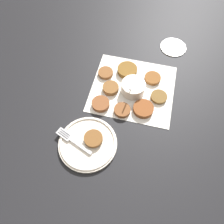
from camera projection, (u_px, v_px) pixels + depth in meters
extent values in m
plane|color=black|center=(133.00, 87.00, 0.94)|extent=(4.00, 4.00, 0.00)
cube|color=white|center=(133.00, 88.00, 0.93)|extent=(0.39, 0.36, 0.00)
cylinder|color=silver|center=(133.00, 87.00, 0.90)|extent=(0.10, 0.10, 0.05)
cylinder|color=orange|center=(133.00, 89.00, 0.91)|extent=(0.08, 0.08, 0.03)
cone|color=silver|center=(145.00, 86.00, 0.89)|extent=(0.02, 0.02, 0.02)
cylinder|color=silver|center=(131.00, 89.00, 0.87)|extent=(0.02, 0.06, 0.08)
cylinder|color=brown|center=(106.00, 73.00, 0.96)|extent=(0.07, 0.07, 0.02)
cylinder|color=brown|center=(159.00, 97.00, 0.90)|extent=(0.07, 0.07, 0.01)
cylinder|color=brown|center=(111.00, 88.00, 0.92)|extent=(0.07, 0.07, 0.02)
cylinder|color=brown|center=(153.00, 78.00, 0.95)|extent=(0.07, 0.07, 0.02)
cylinder|color=brown|center=(143.00, 109.00, 0.87)|extent=(0.08, 0.08, 0.02)
cylinder|color=brown|center=(122.00, 110.00, 0.87)|extent=(0.07, 0.07, 0.02)
cylinder|color=brown|center=(127.00, 70.00, 0.97)|extent=(0.09, 0.09, 0.02)
cylinder|color=brown|center=(101.00, 104.00, 0.88)|extent=(0.07, 0.07, 0.02)
cylinder|color=silver|center=(88.00, 144.00, 0.81)|extent=(0.22, 0.22, 0.01)
torus|color=silver|center=(88.00, 143.00, 0.80)|extent=(0.21, 0.21, 0.01)
cylinder|color=brown|center=(93.00, 139.00, 0.79)|extent=(0.07, 0.07, 0.02)
cube|color=silver|center=(81.00, 146.00, 0.79)|extent=(0.09, 0.06, 0.00)
cube|color=silver|center=(64.00, 134.00, 0.81)|extent=(0.07, 0.05, 0.00)
cube|color=black|center=(65.00, 133.00, 0.81)|extent=(0.04, 0.03, 0.00)
cube|color=black|center=(64.00, 134.00, 0.81)|extent=(0.04, 0.03, 0.00)
cube|color=black|center=(63.00, 136.00, 0.80)|extent=(0.04, 0.03, 0.00)
cylinder|color=silver|center=(173.00, 47.00, 1.05)|extent=(0.12, 0.12, 0.01)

